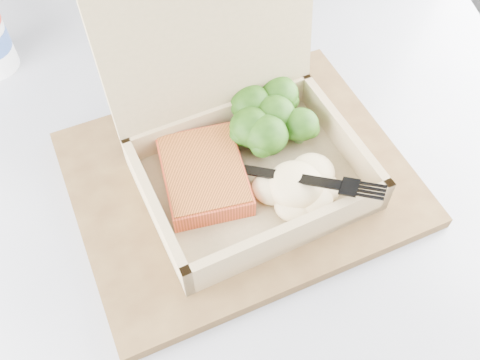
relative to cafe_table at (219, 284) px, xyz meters
name	(u,v)px	position (x,y,z in m)	size (l,w,h in m)	color
cafe_table	(219,284)	(0.00, 0.00, 0.00)	(1.10, 1.10, 0.76)	black
serving_tray	(240,178)	(0.05, 0.03, 0.21)	(0.38, 0.30, 0.02)	brown
takeout_container	(239,132)	(0.05, 0.04, 0.27)	(0.24, 0.22, 0.23)	#9F885F
salmon_fillet	(204,175)	(0.00, 0.03, 0.24)	(0.09, 0.12, 0.02)	#D14729
broccoli_pile	(274,119)	(0.11, 0.06, 0.24)	(0.12, 0.12, 0.04)	#346E18
mashed_potatoes	(296,185)	(0.09, -0.03, 0.24)	(0.10, 0.09, 0.03)	#FADCA2
plastic_fork	(272,171)	(0.07, -0.01, 0.25)	(0.12, 0.13, 0.03)	black
receipt	(218,65)	(0.10, 0.22, 0.20)	(0.07, 0.13, 0.00)	white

